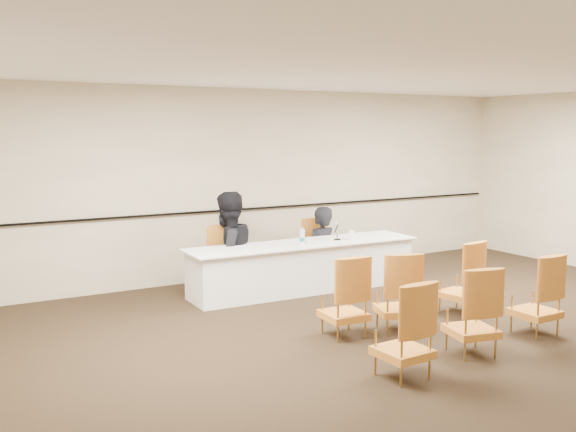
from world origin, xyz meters
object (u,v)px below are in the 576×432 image
object	(u,v)px
panelist_main_chair	(321,249)
aud_chair_front_mid	(397,291)
coffee_cup	(352,235)
water_bottle	(302,236)
aud_chair_front_right	(461,277)
panelist_main	(321,260)
panel_table	(304,267)
aud_chair_front_left	(344,296)
aud_chair_back_left	(403,329)
microphone	(337,231)
panelist_second_chair	(228,259)
aud_chair_back_right	(536,294)
aud_chair_back_mid	(472,310)
panelist_second	(227,257)
drinking_glass	(309,240)

from	to	relation	value
panelist_main_chair	aud_chair_front_mid	distance (m)	2.81
coffee_cup	aud_chair_front_mid	distance (m)	2.27
water_bottle	aud_chair_front_mid	bearing A→B (deg)	-89.60
panelist_main_chair	aud_chair_front_right	size ratio (longest dim) A/B	1.00
panelist_main	panelist_main_chair	bearing A→B (deg)	180.00
panel_table	aud_chair_front_left	bearing A→B (deg)	-108.01
aud_chair_back_left	microphone	bearing A→B (deg)	62.75
aud_chair_front_right	panelist_second_chair	bearing A→B (deg)	120.51
aud_chair_back_right	microphone	bearing A→B (deg)	102.26
panelist_main_chair	aud_chair_front_left	size ratio (longest dim) A/B	1.00
water_bottle	aud_chair_back_mid	bearing A→B (deg)	-86.73
aud_chair_back_mid	panelist_main_chair	bearing A→B (deg)	95.25
panelist_main_chair	panelist_main	bearing A→B (deg)	0.00
microphone	aud_chair_back_left	world-z (taller)	microphone
aud_chair_front_left	aud_chair_back_right	distance (m)	2.23
panel_table	aud_chair_front_mid	world-z (taller)	aud_chair_front_mid
panelist_second_chair	aud_chair_front_mid	world-z (taller)	same
water_bottle	aud_chair_back_right	bearing A→B (deg)	-66.15
panelist_second	drinking_glass	size ratio (longest dim) A/B	19.35
aud_chair_back_left	coffee_cup	bearing A→B (deg)	59.21
microphone	aud_chair_front_mid	world-z (taller)	microphone
panelist_main	aud_chair_front_mid	distance (m)	2.82
aud_chair_front_mid	aud_chair_back_right	bearing A→B (deg)	-14.32
panelist_second	aud_chair_front_mid	bearing A→B (deg)	91.62
panelist_second	panel_table	bearing A→B (deg)	133.49
panel_table	coffee_cup	size ratio (longest dim) A/B	25.43
panelist_main_chair	aud_chair_back_mid	distance (m)	3.77
water_bottle	aud_chair_back_left	size ratio (longest dim) A/B	0.26
panelist_second_chair	aud_chair_back_left	bearing A→B (deg)	-88.30
panelist_second_chair	aud_chair_front_left	world-z (taller)	same
panelist_second_chair	aud_chair_back_right	world-z (taller)	same
drinking_glass	aud_chair_front_mid	xyz separation A→B (m)	(-0.09, -2.10, -0.29)
coffee_cup	aud_chair_back_mid	distance (m)	3.18
panelist_second	water_bottle	xyz separation A→B (m)	(0.89, -0.65, 0.34)
panelist_second_chair	drinking_glass	distance (m)	1.23
panelist_main_chair	panelist_second_chair	world-z (taller)	same
panelist_main_chair	aud_chair_front_right	world-z (taller)	same
panel_table	panelist_second	bearing A→B (deg)	151.43
panelist_second_chair	panel_table	bearing A→B (deg)	-28.57
panelist_main	aud_chair_back_mid	xyz separation A→B (m)	(-0.54, -3.73, 0.17)
panelist_second_chair	microphone	bearing A→B (deg)	-20.77
panelist_main	microphone	size ratio (longest dim) A/B	6.24
panelist_main_chair	water_bottle	bearing A→B (deg)	-138.16
water_bottle	aud_chair_back_right	xyz separation A→B (m)	(1.33, -3.00, -0.36)
panelist_main_chair	microphone	distance (m)	0.69
aud_chair_back_mid	aud_chair_front_left	bearing A→B (deg)	138.83
panelist_second	drinking_glass	bearing A→B (deg)	129.71
water_bottle	aud_chair_front_mid	size ratio (longest dim) A/B	0.26
panelist_main	microphone	bearing A→B (deg)	67.48
microphone	panel_table	bearing A→B (deg)	-164.13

